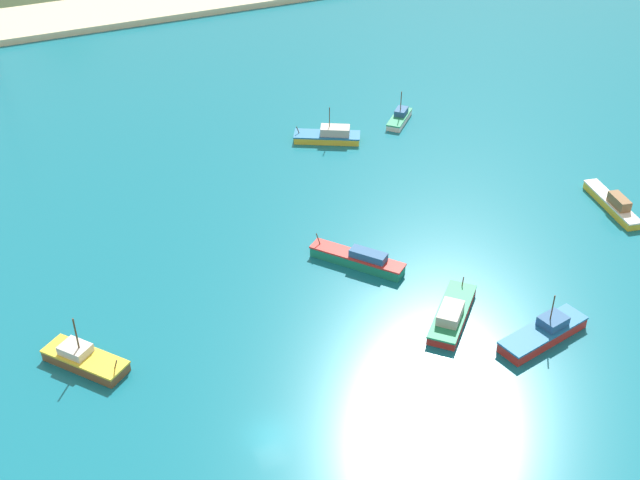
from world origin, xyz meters
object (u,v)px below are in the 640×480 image
at_px(fishing_boat_3, 452,314).
at_px(fishing_boat_8, 84,359).
at_px(fishing_boat_6, 544,333).
at_px(fishing_boat_2, 359,259).
at_px(fishing_boat_1, 400,118).
at_px(fishing_boat_4, 613,204).
at_px(fishing_boat_0, 329,136).

distance_m(fishing_boat_3, fishing_boat_8, 36.40).
relative_size(fishing_boat_3, fishing_boat_6, 0.88).
bearing_deg(fishing_boat_2, fishing_boat_6, -60.53).
xyz_separation_m(fishing_boat_2, fishing_boat_8, (-31.09, -3.22, -0.07)).
relative_size(fishing_boat_2, fishing_boat_8, 1.17).
bearing_deg(fishing_boat_3, fishing_boat_1, 66.42).
distance_m(fishing_boat_3, fishing_boat_4, 31.35).
bearing_deg(fishing_boat_3, fishing_boat_8, 165.14).
distance_m(fishing_boat_2, fishing_boat_8, 31.26).
height_order(fishing_boat_0, fishing_boat_3, fishing_boat_0).
xyz_separation_m(fishing_boat_1, fishing_boat_3, (-18.52, -42.43, 0.10)).
bearing_deg(fishing_boat_4, fishing_boat_2, 174.99).
height_order(fishing_boat_0, fishing_boat_2, fishing_boat_0).
relative_size(fishing_boat_0, fishing_boat_1, 1.49).
bearing_deg(fishing_boat_4, fishing_boat_1, 109.03).
bearing_deg(fishing_boat_1, fishing_boat_4, -70.97).
distance_m(fishing_boat_1, fishing_boat_3, 46.30).
bearing_deg(fishing_boat_8, fishing_boat_3, -14.86).
distance_m(fishing_boat_1, fishing_boat_4, 34.76).
relative_size(fishing_boat_1, fishing_boat_6, 0.62).
height_order(fishing_boat_1, fishing_boat_4, fishing_boat_1).
xyz_separation_m(fishing_boat_4, fishing_boat_6, (-23.25, -15.95, -0.02)).
height_order(fishing_boat_1, fishing_boat_6, fishing_boat_6).
relative_size(fishing_boat_0, fishing_boat_8, 1.12).
bearing_deg(fishing_boat_6, fishing_boat_2, 119.47).
distance_m(fishing_boat_0, fishing_boat_1, 12.29).
bearing_deg(fishing_boat_3, fishing_boat_0, 81.36).
distance_m(fishing_boat_4, fishing_boat_8, 65.04).
height_order(fishing_boat_3, fishing_boat_4, fishing_boat_4).
distance_m(fishing_boat_0, fishing_boat_2, 30.62).
bearing_deg(fishing_boat_2, fishing_boat_3, -71.95).
bearing_deg(fishing_boat_8, fishing_boat_4, 0.21).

